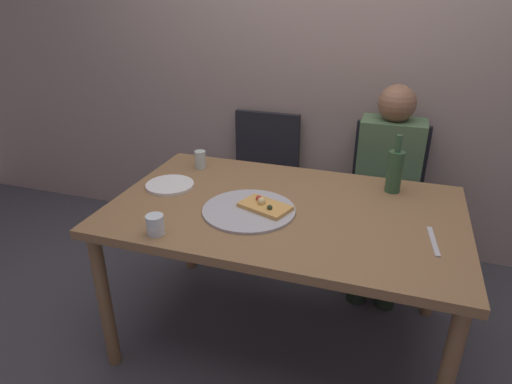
% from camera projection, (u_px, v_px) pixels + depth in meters
% --- Properties ---
extents(ground_plane, '(8.00, 8.00, 0.00)m').
position_uv_depth(ground_plane, '(281.00, 335.00, 2.32)').
color(ground_plane, '#424247').
extents(back_wall, '(6.00, 0.10, 2.60)m').
position_uv_depth(back_wall, '(334.00, 49.00, 2.73)').
color(back_wall, gray).
rests_on(back_wall, ground_plane).
extents(dining_table, '(1.56, 0.96, 0.75)m').
position_uv_depth(dining_table, '(285.00, 221.00, 2.03)').
color(dining_table, olive).
rests_on(dining_table, ground_plane).
extents(pizza_tray, '(0.41, 0.41, 0.01)m').
position_uv_depth(pizza_tray, '(249.00, 210.00, 1.96)').
color(pizza_tray, '#ADADB2').
rests_on(pizza_tray, dining_table).
extents(pizza_slice_last, '(0.25, 0.20, 0.05)m').
position_uv_depth(pizza_slice_last, '(265.00, 206.00, 1.96)').
color(pizza_slice_last, tan).
rests_on(pizza_slice_last, pizza_tray).
extents(wine_bottle, '(0.07, 0.07, 0.28)m').
position_uv_depth(wine_bottle, '(395.00, 170.00, 2.10)').
color(wine_bottle, '#2D5133').
rests_on(wine_bottle, dining_table).
extents(tumbler_near, '(0.06, 0.06, 0.10)m').
position_uv_depth(tumbler_near, '(200.00, 160.00, 2.40)').
color(tumbler_near, '#B7C6BC').
rests_on(tumbler_near, dining_table).
extents(tumbler_far, '(0.07, 0.07, 0.08)m').
position_uv_depth(tumbler_far, '(155.00, 225.00, 1.77)').
color(tumbler_far, silver).
rests_on(tumbler_far, dining_table).
extents(plate_stack, '(0.24, 0.24, 0.02)m').
position_uv_depth(plate_stack, '(170.00, 185.00, 2.19)').
color(plate_stack, white).
rests_on(plate_stack, dining_table).
extents(table_knife, '(0.05, 0.22, 0.01)m').
position_uv_depth(table_knife, '(433.00, 241.00, 1.73)').
color(table_knife, '#B7B7BC').
rests_on(table_knife, dining_table).
extents(chair_left, '(0.44, 0.44, 0.90)m').
position_uv_depth(chair_left, '(262.00, 174.00, 2.97)').
color(chair_left, black).
rests_on(chair_left, ground_plane).
extents(chair_right, '(0.44, 0.44, 0.90)m').
position_uv_depth(chair_right, '(385.00, 189.00, 2.74)').
color(chair_right, black).
rests_on(chair_right, ground_plane).
extents(guest_in_sweater, '(0.36, 0.56, 1.17)m').
position_uv_depth(guest_in_sweater, '(387.00, 180.00, 2.56)').
color(guest_in_sweater, '#4C6B47').
rests_on(guest_in_sweater, ground_plane).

